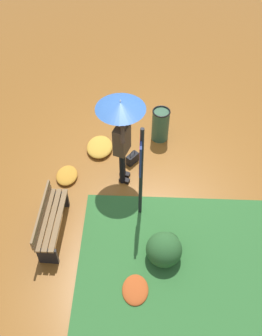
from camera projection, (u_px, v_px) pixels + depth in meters
ground_plane at (135, 170)px, 8.45m from camera, size 18.00×18.00×0.00m
grass_verge at (191, 314)px, 6.28m from camera, size 4.80×4.00×0.05m
person_with_umbrella at (121, 123)px, 7.17m from camera, size 0.96×0.96×2.04m
info_sign_post at (141, 165)px, 6.59m from camera, size 0.44×0.07×2.30m
handbag at (132, 158)px, 8.50m from camera, size 0.32×0.30×0.37m
park_bench at (50, 220)px, 7.06m from camera, size 1.40×0.40×0.75m
trash_bin at (160, 125)px, 8.82m from camera, size 0.42×0.42×0.83m
shrub_cluster at (165, 248)px, 6.82m from camera, size 0.72×0.66×0.59m
leaf_pile_near_person at (100, 147)px, 8.81m from camera, size 0.75×0.60×0.16m
leaf_pile_by_bench at (135, 290)px, 6.52m from camera, size 0.57×0.46×0.13m
leaf_pile_far_path at (67, 175)px, 8.25m from camera, size 0.58×0.46×0.13m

